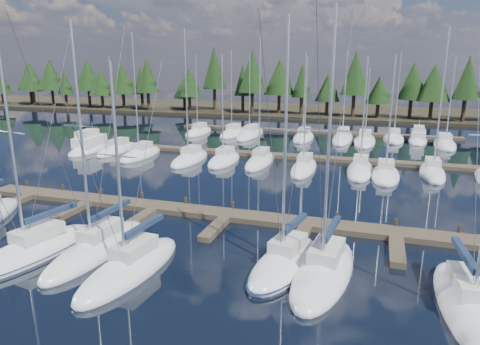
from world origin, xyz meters
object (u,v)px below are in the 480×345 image
(front_sailboat_5, at_px, (324,271))
(motor_yacht_right, at_px, (418,139))
(front_sailboat_1, at_px, (33,251))
(front_sailboat_3, at_px, (131,267))
(front_sailboat_4, at_px, (285,262))
(motor_yacht_left, at_px, (90,147))
(front_sailboat_2, at_px, (98,248))
(front_sailboat_6, at_px, (468,306))
(main_dock, at_px, (226,218))

(front_sailboat_5, height_order, motor_yacht_right, front_sailboat_5)
(front_sailboat_1, distance_m, front_sailboat_3, 6.86)
(front_sailboat_4, xyz_separation_m, motor_yacht_left, (-31.77, 24.97, 0.21))
(motor_yacht_right, bearing_deg, front_sailboat_5, -100.08)
(front_sailboat_1, height_order, front_sailboat_2, front_sailboat_2)
(front_sailboat_1, relative_size, front_sailboat_3, 1.13)
(front_sailboat_3, height_order, motor_yacht_left, front_sailboat_3)
(front_sailboat_5, relative_size, motor_yacht_right, 1.86)
(front_sailboat_6, distance_m, motor_yacht_right, 47.27)
(front_sailboat_2, bearing_deg, front_sailboat_5, 5.19)
(front_sailboat_1, xyz_separation_m, front_sailboat_5, (17.26, 2.75, 0.01))
(motor_yacht_left, bearing_deg, front_sailboat_5, -36.70)
(main_dock, xyz_separation_m, motor_yacht_left, (-25.97, 18.91, 0.30))
(main_dock, distance_m, front_sailboat_5, 10.34)
(front_sailboat_3, bearing_deg, motor_yacht_left, 129.94)
(main_dock, xyz_separation_m, front_sailboat_1, (-9.19, -9.21, 0.08))
(motor_yacht_left, height_order, motor_yacht_right, motor_yacht_left)
(front_sailboat_4, xyz_separation_m, motor_yacht_right, (10.41, 45.37, 0.15))
(front_sailboat_3, xyz_separation_m, front_sailboat_5, (10.40, 2.86, 0.01))
(front_sailboat_4, relative_size, motor_yacht_left, 1.54)
(front_sailboat_2, bearing_deg, main_dock, 53.64)
(main_dock, distance_m, motor_yacht_left, 32.13)
(main_dock, distance_m, front_sailboat_3, 9.61)
(main_dock, relative_size, front_sailboat_2, 3.05)
(front_sailboat_5, xyz_separation_m, motor_yacht_right, (8.14, 45.77, 0.15))
(main_dock, xyz_separation_m, front_sailboat_2, (-5.68, -7.71, 0.09))
(front_sailboat_2, distance_m, front_sailboat_6, 20.67)
(motor_yacht_right, bearing_deg, front_sailboat_3, -110.86)
(main_dock, relative_size, front_sailboat_6, 2.85)
(front_sailboat_2, distance_m, front_sailboat_5, 13.80)
(main_dock, bearing_deg, motor_yacht_right, 67.59)
(motor_yacht_left, xyz_separation_m, motor_yacht_right, (42.18, 20.40, -0.06))
(front_sailboat_2, distance_m, motor_yacht_right, 51.86)
(motor_yacht_left, bearing_deg, front_sailboat_1, -59.18)
(front_sailboat_3, distance_m, front_sailboat_5, 10.78)
(front_sailboat_6, bearing_deg, main_dock, 152.08)
(main_dock, distance_m, front_sailboat_4, 8.39)
(front_sailboat_4, bearing_deg, main_dock, 133.70)
(front_sailboat_3, distance_m, motor_yacht_left, 36.83)
(motor_yacht_left, bearing_deg, main_dock, -36.06)
(front_sailboat_5, height_order, front_sailboat_6, front_sailboat_6)
(front_sailboat_5, xyz_separation_m, motor_yacht_left, (-34.04, 25.37, 0.21))
(front_sailboat_3, height_order, front_sailboat_6, front_sailboat_6)
(front_sailboat_3, height_order, front_sailboat_4, front_sailboat_4)
(front_sailboat_1, relative_size, motor_yacht_left, 1.47)
(front_sailboat_6, height_order, motor_yacht_left, front_sailboat_6)
(front_sailboat_6, bearing_deg, front_sailboat_5, 167.94)
(main_dock, distance_m, front_sailboat_2, 9.58)
(main_dock, xyz_separation_m, front_sailboat_3, (-2.33, -9.32, 0.08))
(front_sailboat_4, bearing_deg, front_sailboat_5, -9.99)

